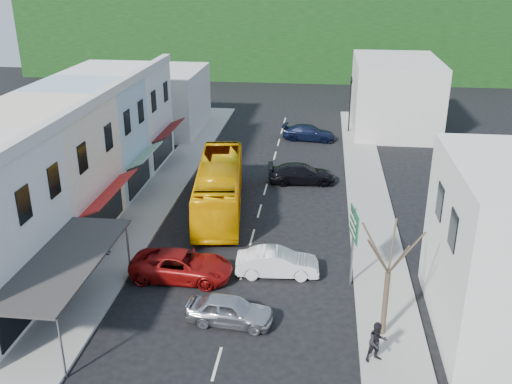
{
  "coord_description": "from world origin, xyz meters",
  "views": [
    {
      "loc": [
        3.96,
        -27.25,
        15.77
      ],
      "look_at": [
        0.0,
        6.0,
        2.2
      ],
      "focal_mm": 40.0,
      "sensor_mm": 36.0,
      "label": 1
    }
  ],
  "objects_px": {
    "direction_sign": "(352,248)",
    "pedestrian_left": "(107,240)",
    "bus": "(219,188)",
    "traffic_signal": "(350,105)",
    "street_tree": "(388,273)",
    "car_silver": "(230,310)",
    "car_red": "(182,266)",
    "pedestrian_right": "(377,344)",
    "car_white": "(277,263)"
  },
  "relations": [
    {
      "from": "direction_sign",
      "to": "pedestrian_right",
      "type": "bearing_deg",
      "value": -90.51
    },
    {
      "from": "bus",
      "to": "street_tree",
      "type": "bearing_deg",
      "value": -60.35
    },
    {
      "from": "car_red",
      "to": "direction_sign",
      "type": "distance_m",
      "value": 9.04
    },
    {
      "from": "pedestrian_left",
      "to": "pedestrian_right",
      "type": "relative_size",
      "value": 1.0
    },
    {
      "from": "pedestrian_right",
      "to": "direction_sign",
      "type": "distance_m",
      "value": 6.44
    },
    {
      "from": "car_silver",
      "to": "pedestrian_left",
      "type": "height_order",
      "value": "pedestrian_left"
    },
    {
      "from": "bus",
      "to": "street_tree",
      "type": "xyz_separation_m",
      "value": [
        9.82,
        -13.16,
        1.72
      ]
    },
    {
      "from": "direction_sign",
      "to": "pedestrian_left",
      "type": "bearing_deg",
      "value": 165.22
    },
    {
      "from": "street_tree",
      "to": "traffic_signal",
      "type": "xyz_separation_m",
      "value": [
        -0.5,
        33.27,
        -0.48
      ]
    },
    {
      "from": "bus",
      "to": "pedestrian_right",
      "type": "height_order",
      "value": "bus"
    },
    {
      "from": "bus",
      "to": "pedestrian_right",
      "type": "bearing_deg",
      "value": -65.28
    },
    {
      "from": "car_silver",
      "to": "direction_sign",
      "type": "bearing_deg",
      "value": -48.88
    },
    {
      "from": "car_white",
      "to": "bus",
      "type": "bearing_deg",
      "value": 25.3
    },
    {
      "from": "car_silver",
      "to": "pedestrian_left",
      "type": "distance_m",
      "value": 9.85
    },
    {
      "from": "car_white",
      "to": "traffic_signal",
      "type": "distance_m",
      "value": 28.86
    },
    {
      "from": "car_silver",
      "to": "car_red",
      "type": "relative_size",
      "value": 0.96
    },
    {
      "from": "direction_sign",
      "to": "street_tree",
      "type": "xyz_separation_m",
      "value": [
        1.3,
        -4.3,
        1.08
      ]
    },
    {
      "from": "bus",
      "to": "car_red",
      "type": "height_order",
      "value": "bus"
    },
    {
      "from": "car_red",
      "to": "direction_sign",
      "type": "xyz_separation_m",
      "value": [
        8.91,
        0.38,
        1.49
      ]
    },
    {
      "from": "bus",
      "to": "traffic_signal",
      "type": "xyz_separation_m",
      "value": [
        9.32,
        20.11,
        1.23
      ]
    },
    {
      "from": "car_white",
      "to": "direction_sign",
      "type": "relative_size",
      "value": 1.01
    },
    {
      "from": "bus",
      "to": "car_red",
      "type": "relative_size",
      "value": 2.52
    },
    {
      "from": "pedestrian_left",
      "to": "car_red",
      "type": "bearing_deg",
      "value": -120.8
    },
    {
      "from": "bus",
      "to": "direction_sign",
      "type": "height_order",
      "value": "direction_sign"
    },
    {
      "from": "street_tree",
      "to": "direction_sign",
      "type": "bearing_deg",
      "value": 106.8
    },
    {
      "from": "pedestrian_left",
      "to": "traffic_signal",
      "type": "distance_m",
      "value": 31.09
    },
    {
      "from": "pedestrian_left",
      "to": "direction_sign",
      "type": "relative_size",
      "value": 0.39
    },
    {
      "from": "street_tree",
      "to": "car_silver",
      "type": "bearing_deg",
      "value": 178.6
    },
    {
      "from": "pedestrian_left",
      "to": "direction_sign",
      "type": "distance_m",
      "value": 13.89
    },
    {
      "from": "car_red",
      "to": "street_tree",
      "type": "xyz_separation_m",
      "value": [
        10.21,
        -3.91,
        2.57
      ]
    },
    {
      "from": "bus",
      "to": "direction_sign",
      "type": "xyz_separation_m",
      "value": [
        8.52,
        -8.86,
        0.64
      ]
    },
    {
      "from": "bus",
      "to": "car_white",
      "type": "bearing_deg",
      "value": -67.86
    },
    {
      "from": "car_red",
      "to": "direction_sign",
      "type": "height_order",
      "value": "direction_sign"
    },
    {
      "from": "pedestrian_left",
      "to": "pedestrian_right",
      "type": "xyz_separation_m",
      "value": [
        14.61,
        -7.83,
        0.0
      ]
    },
    {
      "from": "traffic_signal",
      "to": "street_tree",
      "type": "bearing_deg",
      "value": 78.91
    },
    {
      "from": "street_tree",
      "to": "pedestrian_right",
      "type": "bearing_deg",
      "value": -102.56
    },
    {
      "from": "car_silver",
      "to": "street_tree",
      "type": "relative_size",
      "value": 0.67
    },
    {
      "from": "bus",
      "to": "pedestrian_right",
      "type": "relative_size",
      "value": 6.82
    },
    {
      "from": "street_tree",
      "to": "car_white",
      "type": "bearing_deg",
      "value": 136.79
    },
    {
      "from": "bus",
      "to": "car_silver",
      "type": "distance_m",
      "value": 13.31
    },
    {
      "from": "car_white",
      "to": "pedestrian_right",
      "type": "height_order",
      "value": "pedestrian_right"
    },
    {
      "from": "car_silver",
      "to": "bus",
      "type": "bearing_deg",
      "value": 17.49
    },
    {
      "from": "car_white",
      "to": "car_silver",
      "type": "bearing_deg",
      "value": 154.84
    },
    {
      "from": "car_silver",
      "to": "car_red",
      "type": "distance_m",
      "value": 4.93
    },
    {
      "from": "pedestrian_left",
      "to": "traffic_signal",
      "type": "relative_size",
      "value": 0.31
    },
    {
      "from": "car_white",
      "to": "pedestrian_right",
      "type": "bearing_deg",
      "value": -149.18
    },
    {
      "from": "pedestrian_right",
      "to": "direction_sign",
      "type": "xyz_separation_m",
      "value": [
        -0.86,
        6.27,
        1.19
      ]
    },
    {
      "from": "car_silver",
      "to": "pedestrian_right",
      "type": "height_order",
      "value": "pedestrian_right"
    },
    {
      "from": "car_silver",
      "to": "direction_sign",
      "type": "relative_size",
      "value": 1.01
    },
    {
      "from": "pedestrian_right",
      "to": "street_tree",
      "type": "xyz_separation_m",
      "value": [
        0.44,
        1.97,
        2.27
      ]
    }
  ]
}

